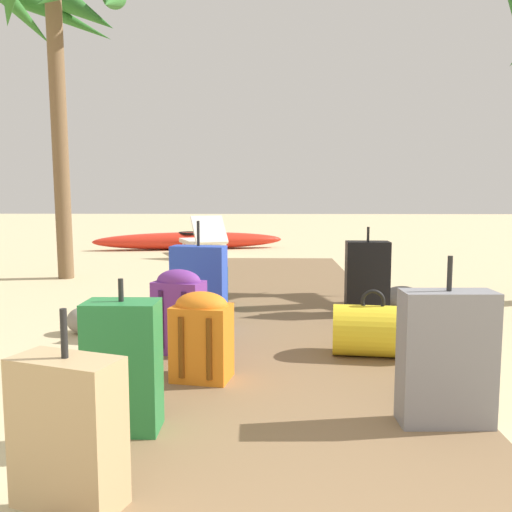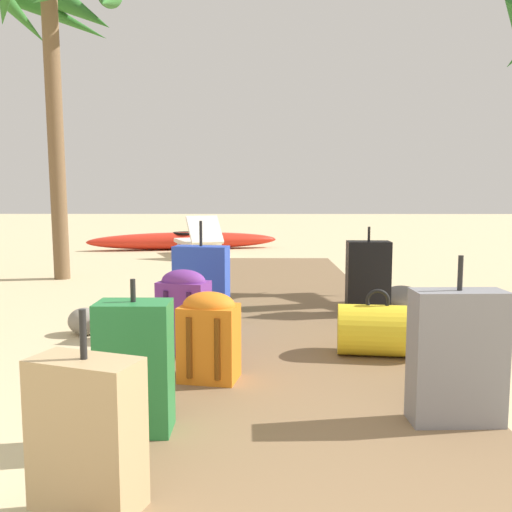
# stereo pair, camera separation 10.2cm
# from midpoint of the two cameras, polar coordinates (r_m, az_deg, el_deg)

# --- Properties ---
(ground_plane) EXTENTS (60.00, 60.00, 0.00)m
(ground_plane) POSITION_cam_midpoint_polar(r_m,az_deg,el_deg) (4.40, 2.99, -9.03)
(ground_plane) COLOR #CCB789
(boardwalk) EXTENTS (1.86, 8.58, 0.08)m
(boardwalk) POSITION_cam_midpoint_polar(r_m,az_deg,el_deg) (5.22, 2.59, -6.10)
(boardwalk) COLOR brown
(boardwalk) RESTS_ON ground
(suitcase_tan) EXTENTS (0.42, 0.30, 0.71)m
(suitcase_tan) POSITION_cam_midpoint_polar(r_m,az_deg,el_deg) (2.07, -18.83, -17.29)
(suitcase_tan) COLOR tan
(suitcase_tan) RESTS_ON boardwalk
(duffel_bag_yellow) EXTENTS (0.57, 0.41, 0.46)m
(duffel_bag_yellow) POSITION_cam_midpoint_polar(r_m,az_deg,el_deg) (3.81, 11.87, -7.63)
(duffel_bag_yellow) COLOR gold
(duffel_bag_yellow) RESTS_ON boardwalk
(suitcase_black) EXTENTS (0.40, 0.24, 0.81)m
(suitcase_black) POSITION_cam_midpoint_polar(r_m,az_deg,el_deg) (5.06, 11.15, -2.26)
(suitcase_black) COLOR black
(suitcase_black) RESTS_ON boardwalk
(suitcase_grey) EXTENTS (0.44, 0.20, 0.81)m
(suitcase_grey) POSITION_cam_midpoint_polar(r_m,az_deg,el_deg) (2.78, 19.40, -9.99)
(suitcase_grey) COLOR slate
(suitcase_grey) RESTS_ON boardwalk
(suitcase_blue) EXTENTS (0.46, 0.26, 0.89)m
(suitcase_blue) POSITION_cam_midpoint_polar(r_m,az_deg,el_deg) (4.43, -6.43, -3.35)
(suitcase_blue) COLOR #2847B7
(suitcase_blue) RESTS_ON boardwalk
(backpack_purple) EXTENTS (0.38, 0.29, 0.59)m
(backpack_purple) POSITION_cam_midpoint_polar(r_m,az_deg,el_deg) (3.79, -8.39, -5.59)
(backpack_purple) COLOR #6B2D84
(backpack_purple) RESTS_ON boardwalk
(backpack_teal) EXTENTS (0.34, 0.32, 0.49)m
(backpack_teal) POSITION_cam_midpoint_polar(r_m,az_deg,el_deg) (5.23, -5.23, -2.78)
(backpack_teal) COLOR #197A7F
(backpack_teal) RESTS_ON boardwalk
(suitcase_green) EXTENTS (0.34, 0.21, 0.71)m
(suitcase_green) POSITION_cam_midpoint_polar(r_m,az_deg,el_deg) (2.61, -13.76, -11.29)
(suitcase_green) COLOR #237538
(suitcase_green) RESTS_ON boardwalk
(backpack_orange) EXTENTS (0.37, 0.31, 0.53)m
(backpack_orange) POSITION_cam_midpoint_polar(r_m,az_deg,el_deg) (3.24, -5.88, -8.15)
(backpack_orange) COLOR orange
(backpack_orange) RESTS_ON boardwalk
(palm_tree_far_left) EXTENTS (2.11, 2.18, 4.28)m
(palm_tree_far_left) POSITION_cam_midpoint_polar(r_m,az_deg,el_deg) (8.42, -21.19, 22.28)
(palm_tree_far_left) COLOR brown
(palm_tree_far_left) RESTS_ON ground
(lounge_chair) EXTENTS (1.12, 1.65, 0.79)m
(lounge_chair) POSITION_cam_midpoint_polar(r_m,az_deg,el_deg) (10.48, -6.35, 1.76)
(lounge_chair) COLOR white
(lounge_chair) RESTS_ON ground
(kayak) EXTENTS (4.15, 1.47, 0.38)m
(kayak) POSITION_cam_midpoint_polar(r_m,az_deg,el_deg) (11.89, -7.83, 1.61)
(kayak) COLOR red
(kayak) RESTS_ON ground
(rock_right_near) EXTENTS (0.56, 0.56, 0.23)m
(rock_right_near) POSITION_cam_midpoint_polar(r_m,az_deg,el_deg) (5.88, 14.61, -4.16)
(rock_right_near) COLOR slate
(rock_right_near) RESTS_ON ground
(rock_left_mid) EXTENTS (0.37, 0.35, 0.23)m
(rock_left_mid) POSITION_cam_midpoint_polar(r_m,az_deg,el_deg) (4.83, -18.17, -6.55)
(rock_left_mid) COLOR gray
(rock_left_mid) RESTS_ON ground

